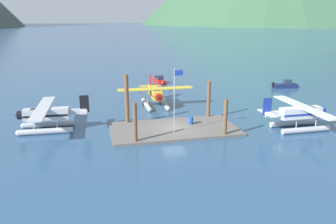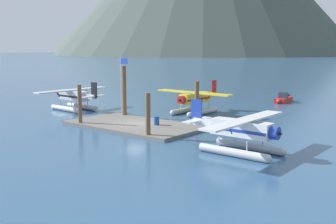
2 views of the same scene
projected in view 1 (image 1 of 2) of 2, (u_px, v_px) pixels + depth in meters
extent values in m
plane|color=#2D5175|center=(174.00, 130.00, 38.02)|extent=(1200.00, 1200.00, 0.00)
cube|color=#66605B|center=(174.00, 129.00, 37.98)|extent=(14.03, 7.47, 0.30)
cylinder|color=brown|center=(135.00, 124.00, 33.45)|extent=(0.41, 0.41, 4.24)
cylinder|color=brown|center=(225.00, 118.00, 35.49)|extent=(0.45, 0.45, 4.07)
cylinder|color=brown|center=(127.00, 100.00, 39.32)|extent=(0.50, 0.50, 5.94)
cylinder|color=brown|center=(209.00, 100.00, 41.83)|extent=(0.45, 0.45, 4.69)
cylinder|color=silver|center=(174.00, 102.00, 35.56)|extent=(0.08, 0.08, 6.75)
cube|color=#1E3DB2|center=(179.00, 73.00, 34.83)|extent=(0.90, 0.03, 0.56)
sphere|color=gold|center=(174.00, 69.00, 34.62)|extent=(0.10, 0.10, 0.10)
cylinder|color=#1E4C99|center=(191.00, 120.00, 39.11)|extent=(0.58, 0.58, 0.88)
torus|color=#1E4C99|center=(191.00, 120.00, 39.11)|extent=(0.62, 0.62, 0.04)
cylinder|color=#B7BABF|center=(292.00, 123.00, 39.50)|extent=(5.60, 0.65, 0.64)
sphere|color=#B7BABF|center=(314.00, 122.00, 40.11)|extent=(0.64, 0.64, 0.64)
cylinder|color=#B7BABF|center=(306.00, 130.00, 37.15)|extent=(5.60, 0.65, 0.64)
sphere|color=#B7BABF|center=(328.00, 128.00, 37.76)|extent=(0.64, 0.64, 0.64)
cylinder|color=#B7BABF|center=(302.00, 117.00, 39.58)|extent=(0.10, 0.10, 0.70)
cylinder|color=#B7BABF|center=(284.00, 118.00, 39.05)|extent=(0.10, 0.10, 0.70)
cylinder|color=#B7BABF|center=(316.00, 123.00, 37.23)|extent=(0.10, 0.10, 0.70)
cylinder|color=#B7BABF|center=(296.00, 125.00, 36.71)|extent=(0.10, 0.10, 0.70)
cube|color=white|center=(300.00, 113.00, 37.88)|extent=(4.80, 1.25, 1.20)
cube|color=#1E389E|center=(300.00, 113.00, 37.91)|extent=(4.71, 1.27, 0.24)
cube|color=#283347|center=(309.00, 109.00, 38.03)|extent=(1.10, 1.06, 0.56)
cube|color=white|center=(303.00, 107.00, 37.77)|extent=(1.42, 10.40, 0.14)
cylinder|color=#1E389E|center=(292.00, 105.00, 39.92)|extent=(0.08, 0.62, 0.84)
cylinder|color=#1E389E|center=(316.00, 115.00, 35.80)|extent=(0.08, 0.62, 0.84)
cylinder|color=#1E389E|center=(322.00, 111.00, 38.47)|extent=(0.60, 0.96, 0.96)
cone|color=black|center=(325.00, 111.00, 38.57)|extent=(0.35, 0.36, 0.36)
cube|color=white|center=(274.00, 114.00, 37.15)|extent=(2.20, 0.44, 0.56)
cube|color=#1E389E|center=(267.00, 107.00, 36.72)|extent=(1.00, 0.12, 1.90)
cube|color=white|center=(267.00, 113.00, 36.95)|extent=(0.81, 3.20, 0.10)
cylinder|color=#B7BABF|center=(164.00, 104.00, 48.25)|extent=(0.72, 5.61, 0.64)
sphere|color=#B7BABF|center=(168.00, 109.00, 45.62)|extent=(0.64, 0.64, 0.64)
cylinder|color=#B7BABF|center=(146.00, 105.00, 47.73)|extent=(0.72, 5.61, 0.64)
sphere|color=#B7BABF|center=(150.00, 110.00, 45.10)|extent=(0.64, 0.64, 0.64)
cylinder|color=#B7BABF|center=(166.00, 101.00, 46.94)|extent=(0.10, 0.10, 0.70)
cylinder|color=#B7BABF|center=(162.00, 97.00, 49.19)|extent=(0.10, 0.10, 0.70)
cylinder|color=#B7BABF|center=(148.00, 102.00, 46.42)|extent=(0.10, 0.10, 0.70)
cylinder|color=#B7BABF|center=(145.00, 98.00, 48.68)|extent=(0.10, 0.10, 0.70)
cube|color=yellow|center=(155.00, 93.00, 47.55)|extent=(1.31, 4.82, 1.20)
cube|color=#B21E1E|center=(155.00, 94.00, 47.58)|extent=(1.32, 4.72, 0.24)
cube|color=#283347|center=(156.00, 92.00, 46.45)|extent=(1.07, 1.11, 0.56)
cube|color=yellow|center=(155.00, 89.00, 47.09)|extent=(10.42, 1.54, 0.14)
cylinder|color=#B21E1E|center=(171.00, 90.00, 47.63)|extent=(0.62, 0.09, 0.84)
cylinder|color=#B21E1E|center=(140.00, 92.00, 46.72)|extent=(0.62, 0.09, 0.84)
cylinder|color=#B21E1E|center=(159.00, 97.00, 45.01)|extent=(0.97, 0.61, 0.96)
cone|color=black|center=(159.00, 98.00, 44.59)|extent=(0.36, 0.35, 0.36)
cube|color=yellow|center=(151.00, 88.00, 50.58)|extent=(0.47, 2.21, 0.56)
cube|color=#B21E1E|center=(150.00, 81.00, 51.19)|extent=(0.13, 1.00, 1.90)
cube|color=yellow|center=(150.00, 86.00, 51.30)|extent=(3.21, 0.84, 0.10)
cylinder|color=#B7BABF|center=(46.00, 131.00, 36.70)|extent=(5.62, 0.86, 0.64)
sphere|color=#B7BABF|center=(19.00, 133.00, 36.19)|extent=(0.64, 0.64, 0.64)
cylinder|color=#B7BABF|center=(49.00, 124.00, 39.06)|extent=(5.62, 0.86, 0.64)
sphere|color=#B7BABF|center=(24.00, 126.00, 38.55)|extent=(0.64, 0.64, 0.64)
cylinder|color=#B7BABF|center=(34.00, 126.00, 36.30)|extent=(0.10, 0.10, 0.70)
cylinder|color=#B7BABF|center=(57.00, 125.00, 36.74)|extent=(0.10, 0.10, 0.70)
cylinder|color=#B7BABF|center=(38.00, 119.00, 38.66)|extent=(0.10, 0.10, 0.70)
cylinder|color=#B7BABF|center=(60.00, 118.00, 39.10)|extent=(0.10, 0.10, 0.70)
cube|color=silver|center=(46.00, 114.00, 37.44)|extent=(4.84, 1.43, 1.20)
cube|color=black|center=(46.00, 115.00, 37.47)|extent=(4.75, 1.44, 0.24)
cube|color=#283347|center=(36.00, 111.00, 37.15)|extent=(1.14, 1.10, 0.56)
cube|color=silver|center=(43.00, 108.00, 37.20)|extent=(1.81, 10.45, 0.14)
cylinder|color=black|center=(40.00, 117.00, 35.22)|extent=(0.10, 0.62, 0.84)
cylinder|color=black|center=(46.00, 106.00, 39.37)|extent=(0.10, 0.62, 0.84)
cylinder|color=black|center=(20.00, 115.00, 36.95)|extent=(0.64, 0.98, 0.96)
cone|color=black|center=(16.00, 115.00, 36.87)|extent=(0.36, 0.37, 0.36)
cube|color=silver|center=(77.00, 111.00, 38.00)|extent=(2.22, 0.53, 0.56)
cube|color=black|center=(84.00, 104.00, 37.94)|extent=(1.00, 0.16, 1.90)
cube|color=silver|center=(84.00, 110.00, 38.12)|extent=(0.92, 3.23, 0.10)
cube|color=#B2231E|center=(159.00, 81.00, 64.74)|extent=(1.91, 4.33, 0.70)
sphere|color=#B2231E|center=(163.00, 83.00, 62.83)|extent=(0.70, 0.70, 0.70)
cube|color=#283347|center=(160.00, 77.00, 64.26)|extent=(1.21, 1.30, 0.80)
cube|color=black|center=(156.00, 78.00, 66.75)|extent=(0.39, 0.35, 0.80)
cube|color=navy|center=(285.00, 86.00, 60.41)|extent=(4.36, 2.05, 0.70)
sphere|color=navy|center=(297.00, 86.00, 60.61)|extent=(0.70, 0.70, 0.70)
cube|color=#283347|center=(287.00, 82.00, 60.24)|extent=(1.34, 1.25, 0.80)
cube|color=black|center=(273.00, 85.00, 60.14)|extent=(0.37, 0.40, 0.80)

